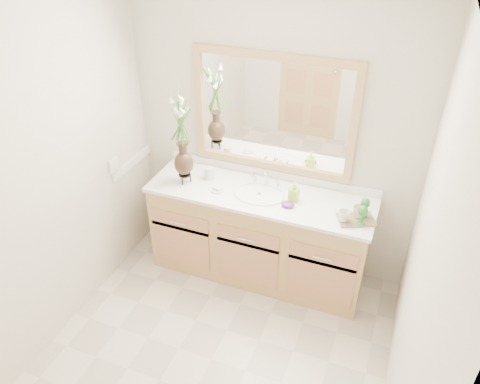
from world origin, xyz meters
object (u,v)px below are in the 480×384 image
at_px(tumbler, 209,173).
at_px(soap_bottle, 294,192).
at_px(flower_vase, 181,126).
at_px(tray, 356,220).

height_order(tumbler, soap_bottle, soap_bottle).
height_order(flower_vase, soap_bottle, flower_vase).
height_order(soap_bottle, tray, soap_bottle).
height_order(flower_vase, tumbler, flower_vase).
distance_m(flower_vase, tray, 1.50).
bearing_deg(tumbler, flower_vase, -141.81).
xyz_separation_m(tumbler, tray, (1.25, -0.15, -0.04)).
relative_size(flower_vase, soap_bottle, 5.22).
xyz_separation_m(flower_vase, soap_bottle, (0.91, 0.07, -0.44)).
distance_m(tumbler, tray, 1.26).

